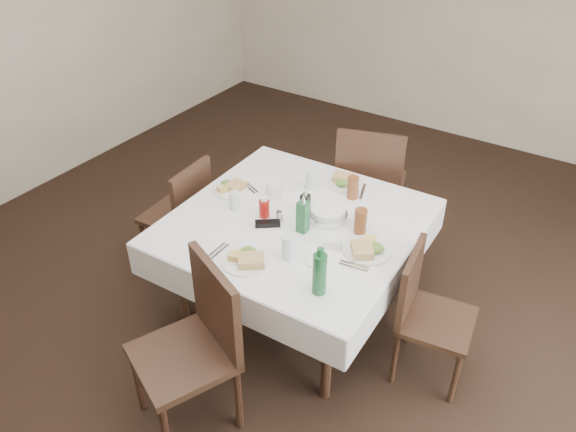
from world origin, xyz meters
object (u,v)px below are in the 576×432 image
object	(u,v)px
bread_basket	(328,214)
green_bottle	(320,273)
chair_east	(424,308)
coffee_mug	(272,191)
ketchup_bottle	(264,207)
water_n	(311,180)
water_e	(360,216)
chair_north	(370,180)
oil_cruet_dark	(305,205)
chair_south	(198,338)
chair_west	(183,210)
water_w	(235,201)
water_s	(289,247)
oil_cruet_green	(303,215)
dining_table	(295,230)

from	to	relation	value
bread_basket	green_bottle	distance (m)	0.68
chair_east	coffee_mug	world-z (taller)	chair_east
bread_basket	ketchup_bottle	size ratio (longest dim) A/B	1.74
water_n	water_e	bearing A→B (deg)	-23.04
chair_north	chair_east	world-z (taller)	chair_north
bread_basket	oil_cruet_dark	distance (m)	0.15
chair_south	water_n	bearing A→B (deg)	95.72
chair_west	water_n	world-z (taller)	water_n
chair_east	water_w	distance (m)	1.33
chair_east	water_e	size ratio (longest dim) A/B	7.01
chair_south	bread_basket	size ratio (longest dim) A/B	4.13
oil_cruet_dark	ketchup_bottle	xyz separation A→B (m)	(-0.22, -0.13, -0.02)
chair_north	bread_basket	xyz separation A→B (m)	(0.11, -0.84, 0.21)
chair_west	water_e	bearing A→B (deg)	8.60
chair_north	water_w	world-z (taller)	chair_north
chair_south	oil_cruet_dark	distance (m)	1.06
water_s	water_w	bearing A→B (deg)	157.69
chair_east	coffee_mug	size ratio (longest dim) A/B	6.17
water_s	ketchup_bottle	distance (m)	0.44
water_w	coffee_mug	world-z (taller)	water_w
oil_cruet_green	dining_table	bearing A→B (deg)	144.66
chair_north	coffee_mug	world-z (taller)	chair_north
water_w	oil_cruet_dark	world-z (taller)	oil_cruet_dark
chair_west	water_w	xyz separation A→B (m)	(0.55, -0.08, 0.32)
chair_north	ketchup_bottle	bearing A→B (deg)	-103.14
chair_north	green_bottle	bearing A→B (deg)	-74.43
chair_south	chair_north	bearing A→B (deg)	88.86
dining_table	water_s	bearing A→B (deg)	-63.39
water_w	coffee_mug	xyz separation A→B (m)	(0.12, 0.25, -0.02)
water_e	coffee_mug	xyz separation A→B (m)	(-0.64, -0.03, -0.02)
green_bottle	water_n	bearing A→B (deg)	123.67
dining_table	water_n	distance (m)	0.42
chair_north	oil_cruet_green	distance (m)	1.07
oil_cruet_dark	oil_cruet_green	xyz separation A→B (m)	(0.07, -0.13, 0.02)
water_e	water_w	xyz separation A→B (m)	(-0.75, -0.28, 0.00)
water_n	coffee_mug	size ratio (longest dim) A/B	0.92
oil_cruet_green	coffee_mug	size ratio (longest dim) A/B	1.87
chair_west	bread_basket	distance (m)	1.16
water_s	oil_cruet_green	world-z (taller)	oil_cruet_green
water_s	green_bottle	world-z (taller)	green_bottle
dining_table	green_bottle	size ratio (longest dim) A/B	5.23
dining_table	water_e	distance (m)	0.42
coffee_mug	green_bottle	xyz separation A→B (m)	(0.74, -0.64, 0.08)
dining_table	water_s	distance (m)	0.40
green_bottle	chair_north	bearing A→B (deg)	105.57
dining_table	chair_north	xyz separation A→B (m)	(0.05, 0.96, -0.10)
water_n	water_s	size ratio (longest dim) A/B	0.87
chair_east	oil_cruet_green	distance (m)	0.88
chair_south	chair_east	size ratio (longest dim) A/B	1.17
bread_basket	green_bottle	world-z (taller)	green_bottle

